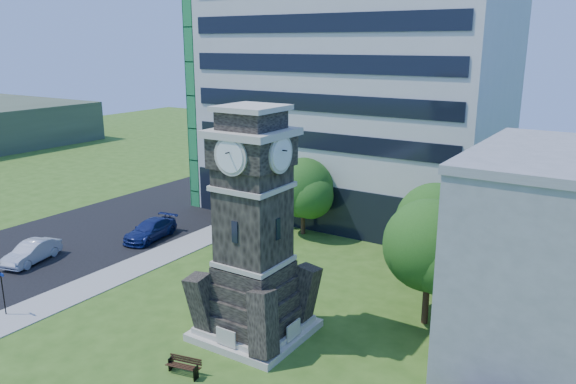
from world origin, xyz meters
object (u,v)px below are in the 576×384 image
Objects in this scene: clock_tower at (253,241)px; car_street_mid at (32,252)px; car_street_north at (150,230)px; park_bench at (184,365)px; street_sign at (2,288)px.

clock_tower is 19.87m from car_street_mid.
car_street_mid is 0.88× the size of car_street_north.
car_street_mid is 2.71× the size of park_bench.
park_bench is at bearing -28.31° from car_street_mid.
clock_tower reaches higher than park_bench.
clock_tower is at bearing 70.83° from park_bench.
park_bench is at bearing -47.88° from car_street_north.
park_bench is (18.78, -4.53, -0.29)m from car_street_mid.
clock_tower is 18.25m from car_street_north.
car_street_mid is 8.37m from street_sign.
clock_tower is 6.90m from park_bench.
clock_tower is 7.29× the size of park_bench.
street_sign is (2.63, -13.78, 0.94)m from car_street_north.
car_street_mid is 19.32m from park_bench.
car_street_north is at bearing 127.88° from park_bench.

